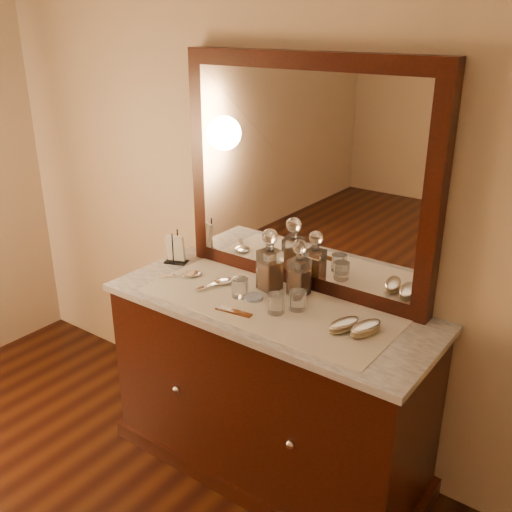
{
  "coord_description": "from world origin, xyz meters",
  "views": [
    {
      "loc": [
        1.25,
        0.15,
        1.97
      ],
      "look_at": [
        0.0,
        1.85,
        1.1
      ],
      "focal_mm": 40.8,
      "sensor_mm": 36.0,
      "label": 1
    }
  ],
  "objects_px": {
    "napkin_rack": "(176,250)",
    "decanter_right": "(299,274)",
    "pin_dish": "(254,297)",
    "brush_near": "(344,325)",
    "decanter_left": "(270,266)",
    "brush_far": "(366,328)",
    "hand_mirror_outer": "(188,274)",
    "dresser_cabinet": "(269,390)",
    "comb": "(234,311)",
    "hand_mirror_inner": "(220,282)",
    "mirror_frame": "(304,176)"
  },
  "relations": [
    {
      "from": "comb",
      "to": "decanter_right",
      "type": "distance_m",
      "value": 0.34
    },
    {
      "from": "comb",
      "to": "hand_mirror_outer",
      "type": "distance_m",
      "value": 0.43
    },
    {
      "from": "brush_near",
      "to": "hand_mirror_outer",
      "type": "distance_m",
      "value": 0.83
    },
    {
      "from": "brush_far",
      "to": "hand_mirror_outer",
      "type": "distance_m",
      "value": 0.91
    },
    {
      "from": "pin_dish",
      "to": "comb",
      "type": "bearing_deg",
      "value": -86.85
    },
    {
      "from": "comb",
      "to": "napkin_rack",
      "type": "distance_m",
      "value": 0.62
    },
    {
      "from": "dresser_cabinet",
      "to": "pin_dish",
      "type": "height_order",
      "value": "pin_dish"
    },
    {
      "from": "napkin_rack",
      "to": "decanter_left",
      "type": "height_order",
      "value": "decanter_left"
    },
    {
      "from": "brush_near",
      "to": "brush_far",
      "type": "relative_size",
      "value": 0.98
    },
    {
      "from": "decanter_right",
      "to": "pin_dish",
      "type": "bearing_deg",
      "value": -130.98
    },
    {
      "from": "comb",
      "to": "napkin_rack",
      "type": "height_order",
      "value": "napkin_rack"
    },
    {
      "from": "napkin_rack",
      "to": "decanter_right",
      "type": "distance_m",
      "value": 0.69
    },
    {
      "from": "comb",
      "to": "brush_near",
      "type": "height_order",
      "value": "brush_near"
    },
    {
      "from": "brush_far",
      "to": "hand_mirror_inner",
      "type": "relative_size",
      "value": 0.85
    },
    {
      "from": "pin_dish",
      "to": "comb",
      "type": "relative_size",
      "value": 0.49
    },
    {
      "from": "napkin_rack",
      "to": "brush_near",
      "type": "distance_m",
      "value": 1.0
    },
    {
      "from": "dresser_cabinet",
      "to": "mirror_frame",
      "type": "relative_size",
      "value": 1.17
    },
    {
      "from": "decanter_left",
      "to": "brush_far",
      "type": "relative_size",
      "value": 1.69
    },
    {
      "from": "brush_near",
      "to": "hand_mirror_outer",
      "type": "height_order",
      "value": "brush_near"
    },
    {
      "from": "pin_dish",
      "to": "brush_near",
      "type": "xyz_separation_m",
      "value": [
        0.44,
        -0.01,
        0.01
      ]
    },
    {
      "from": "mirror_frame",
      "to": "comb",
      "type": "bearing_deg",
      "value": -99.69
    },
    {
      "from": "pin_dish",
      "to": "mirror_frame",
      "type": "bearing_deg",
      "value": 73.26
    },
    {
      "from": "pin_dish",
      "to": "hand_mirror_outer",
      "type": "xyz_separation_m",
      "value": [
        -0.39,
        0.01,
        0.0
      ]
    },
    {
      "from": "hand_mirror_inner",
      "to": "mirror_frame",
      "type": "bearing_deg",
      "value": 37.88
    },
    {
      "from": "comb",
      "to": "decanter_right",
      "type": "height_order",
      "value": "decanter_right"
    },
    {
      "from": "decanter_right",
      "to": "hand_mirror_outer",
      "type": "height_order",
      "value": "decanter_right"
    },
    {
      "from": "napkin_rack",
      "to": "decanter_left",
      "type": "distance_m",
      "value": 0.55
    },
    {
      "from": "pin_dish",
      "to": "hand_mirror_inner",
      "type": "xyz_separation_m",
      "value": [
        -0.21,
        0.03,
        0.0
      ]
    },
    {
      "from": "mirror_frame",
      "to": "brush_near",
      "type": "height_order",
      "value": "mirror_frame"
    },
    {
      "from": "mirror_frame",
      "to": "decanter_right",
      "type": "bearing_deg",
      "value": -62.95
    },
    {
      "from": "decanter_left",
      "to": "hand_mirror_outer",
      "type": "relative_size",
      "value": 1.6
    },
    {
      "from": "dresser_cabinet",
      "to": "pin_dish",
      "type": "bearing_deg",
      "value": -170.95
    },
    {
      "from": "decanter_right",
      "to": "hand_mirror_inner",
      "type": "relative_size",
      "value": 1.29
    },
    {
      "from": "decanter_left",
      "to": "decanter_right",
      "type": "height_order",
      "value": "decanter_left"
    },
    {
      "from": "mirror_frame",
      "to": "decanter_left",
      "type": "xyz_separation_m",
      "value": [
        -0.08,
        -0.13,
        -0.39
      ]
    },
    {
      "from": "comb",
      "to": "brush_near",
      "type": "xyz_separation_m",
      "value": [
        0.43,
        0.14,
        0.02
      ]
    },
    {
      "from": "pin_dish",
      "to": "hand_mirror_inner",
      "type": "relative_size",
      "value": 0.4
    },
    {
      "from": "pin_dish",
      "to": "hand_mirror_outer",
      "type": "distance_m",
      "value": 0.39
    },
    {
      "from": "hand_mirror_outer",
      "to": "mirror_frame",
      "type": "bearing_deg",
      "value": 27.89
    },
    {
      "from": "pin_dish",
      "to": "brush_far",
      "type": "relative_size",
      "value": 0.48
    },
    {
      "from": "mirror_frame",
      "to": "hand_mirror_inner",
      "type": "xyz_separation_m",
      "value": [
        -0.29,
        -0.23,
        -0.49
      ]
    },
    {
      "from": "dresser_cabinet",
      "to": "hand_mirror_outer",
      "type": "bearing_deg",
      "value": -179.74
    },
    {
      "from": "napkin_rack",
      "to": "hand_mirror_outer",
      "type": "distance_m",
      "value": 0.19
    },
    {
      "from": "brush_near",
      "to": "comb",
      "type": "bearing_deg",
      "value": -162.13
    },
    {
      "from": "decanter_left",
      "to": "pin_dish",
      "type": "bearing_deg",
      "value": -88.51
    },
    {
      "from": "pin_dish",
      "to": "decanter_right",
      "type": "xyz_separation_m",
      "value": [
        0.13,
        0.15,
        0.09
      ]
    },
    {
      "from": "comb",
      "to": "brush_far",
      "type": "relative_size",
      "value": 0.97
    },
    {
      "from": "pin_dish",
      "to": "comb",
      "type": "height_order",
      "value": "pin_dish"
    },
    {
      "from": "mirror_frame",
      "to": "brush_near",
      "type": "xyz_separation_m",
      "value": [
        0.36,
        -0.27,
        -0.48
      ]
    },
    {
      "from": "pin_dish",
      "to": "brush_near",
      "type": "height_order",
      "value": "brush_near"
    }
  ]
}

